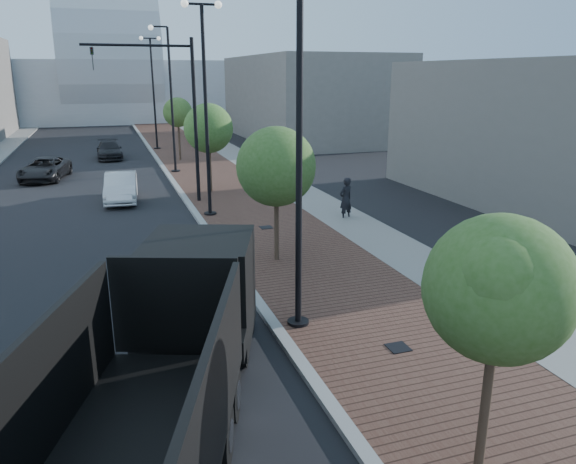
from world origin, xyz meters
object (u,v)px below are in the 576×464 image
object	(u,v)px
dump_truck	(168,375)
white_sedan	(121,187)
dark_car_mid	(45,169)
pedestrian	(346,199)

from	to	relation	value
dump_truck	white_sedan	bearing A→B (deg)	109.88
dump_truck	dark_car_mid	size ratio (longest dim) A/B	2.72
dump_truck	dark_car_mid	distance (m)	28.24
pedestrian	dump_truck	bearing A→B (deg)	34.10
white_sedan	dark_car_mid	bearing A→B (deg)	123.28
white_sedan	dump_truck	bearing A→B (deg)	-85.63
dump_truck	white_sedan	world-z (taller)	dump_truck
white_sedan	pedestrian	size ratio (longest dim) A/B	2.27
white_sedan	pedestrian	distance (m)	11.82
white_sedan	dark_car_mid	distance (m)	8.76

